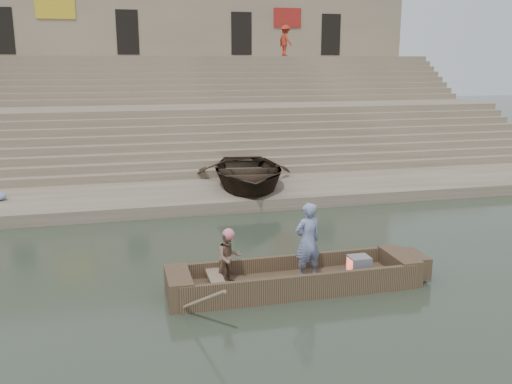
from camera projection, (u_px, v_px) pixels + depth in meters
name	position (u px, v px, depth m)	size (l,w,h in m)	color
ground	(258.00, 285.00, 12.43)	(120.00, 120.00, 0.00)	#2B3628
lower_landing	(204.00, 195.00, 19.93)	(32.00, 4.00, 0.40)	gray
mid_landing	(179.00, 136.00, 26.73)	(32.00, 3.00, 2.80)	gray
upper_landing	(166.00, 101.00, 33.06)	(32.00, 3.00, 5.20)	gray
ghat_steps	(176.00, 124.00, 28.24)	(32.00, 11.00, 5.20)	gray
building_wall	(159.00, 50.00, 36.14)	(32.00, 5.07, 11.20)	#998867
main_rowboat	(294.00, 284.00, 12.23)	(5.00, 1.30, 0.22)	brown
rowboat_trim	(304.00, 275.00, 12.23)	(6.04, 2.63, 1.83)	brown
standing_man	(308.00, 241.00, 12.05)	(0.63, 0.42, 1.74)	navy
rowing_man	(229.00, 257.00, 11.89)	(0.57, 0.44, 1.16)	#297B59
television	(358.00, 265.00, 12.51)	(0.46, 0.42, 0.40)	slate
beached_rowboat	(247.00, 172.00, 20.28)	(3.78, 5.30, 1.10)	#2D2116
pedestrian	(285.00, 41.00, 33.21)	(1.17, 0.67, 1.82)	#A42E1B
cloth_bundles	(95.00, 190.00, 19.31)	(9.89, 1.16, 0.26)	#3F5999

